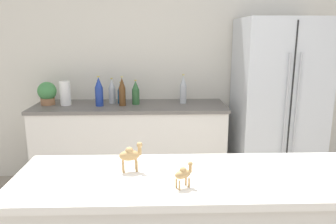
{
  "coord_description": "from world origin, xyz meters",
  "views": [
    {
      "loc": [
        -0.25,
        -1.0,
        1.65
      ],
      "look_at": [
        -0.17,
        1.41,
        1.08
      ],
      "focal_mm": 35.0,
      "sensor_mm": 36.0,
      "label": 1
    }
  ],
  "objects_px": {
    "back_bottle_5": "(112,91)",
    "potted_plant": "(47,93)",
    "camel_figurine": "(130,155)",
    "back_bottle_2": "(183,90)",
    "back_bottle_3": "(136,93)",
    "back_bottle_4": "(122,92)",
    "refrigerator": "(276,107)",
    "back_bottle_0": "(99,92)",
    "back_bottle_1": "(121,93)",
    "camel_figurine_second": "(184,173)",
    "paper_towel_roll": "(65,93)"
  },
  "relations": [
    {
      "from": "paper_towel_roll",
      "to": "back_bottle_4",
      "type": "relative_size",
      "value": 0.82
    },
    {
      "from": "paper_towel_roll",
      "to": "camel_figurine",
      "type": "distance_m",
      "value": 2.08
    },
    {
      "from": "back_bottle_0",
      "to": "back_bottle_2",
      "type": "height_order",
      "value": "back_bottle_2"
    },
    {
      "from": "back_bottle_3",
      "to": "back_bottle_5",
      "type": "distance_m",
      "value": 0.27
    },
    {
      "from": "back_bottle_0",
      "to": "back_bottle_1",
      "type": "xyz_separation_m",
      "value": [
        0.21,
        0.12,
        -0.04
      ]
    },
    {
      "from": "potted_plant",
      "to": "paper_towel_roll",
      "type": "height_order",
      "value": "paper_towel_roll"
    },
    {
      "from": "back_bottle_2",
      "to": "camel_figurine",
      "type": "height_order",
      "value": "back_bottle_2"
    },
    {
      "from": "back_bottle_0",
      "to": "back_bottle_4",
      "type": "height_order",
      "value": "back_bottle_0"
    },
    {
      "from": "back_bottle_2",
      "to": "camel_figurine_second",
      "type": "height_order",
      "value": "back_bottle_2"
    },
    {
      "from": "potted_plant",
      "to": "back_bottle_3",
      "type": "relative_size",
      "value": 0.93
    },
    {
      "from": "paper_towel_roll",
      "to": "back_bottle_0",
      "type": "xyz_separation_m",
      "value": [
        0.36,
        -0.05,
        0.02
      ]
    },
    {
      "from": "back_bottle_1",
      "to": "back_bottle_5",
      "type": "bearing_deg",
      "value": 170.83
    },
    {
      "from": "back_bottle_5",
      "to": "camel_figurine",
      "type": "height_order",
      "value": "back_bottle_5"
    },
    {
      "from": "back_bottle_0",
      "to": "back_bottle_3",
      "type": "height_order",
      "value": "back_bottle_0"
    },
    {
      "from": "camel_figurine_second",
      "to": "refrigerator",
      "type": "bearing_deg",
      "value": 60.6
    },
    {
      "from": "refrigerator",
      "to": "back_bottle_3",
      "type": "height_order",
      "value": "refrigerator"
    },
    {
      "from": "back_bottle_4",
      "to": "back_bottle_3",
      "type": "bearing_deg",
      "value": 24.37
    },
    {
      "from": "paper_towel_roll",
      "to": "camel_figurine_second",
      "type": "distance_m",
      "value": 2.35
    },
    {
      "from": "camel_figurine",
      "to": "back_bottle_0",
      "type": "bearing_deg",
      "value": 104.27
    },
    {
      "from": "back_bottle_0",
      "to": "camel_figurine_second",
      "type": "height_order",
      "value": "back_bottle_0"
    },
    {
      "from": "back_bottle_0",
      "to": "back_bottle_4",
      "type": "bearing_deg",
      "value": 1.8
    },
    {
      "from": "potted_plant",
      "to": "back_bottle_4",
      "type": "xyz_separation_m",
      "value": [
        0.79,
        -0.07,
        0.02
      ]
    },
    {
      "from": "back_bottle_1",
      "to": "camel_figurine_second",
      "type": "distance_m",
      "value": 2.22
    },
    {
      "from": "back_bottle_1",
      "to": "back_bottle_5",
      "type": "height_order",
      "value": "back_bottle_5"
    },
    {
      "from": "camel_figurine",
      "to": "back_bottle_3",
      "type": "bearing_deg",
      "value": 92.99
    },
    {
      "from": "back_bottle_1",
      "to": "back_bottle_4",
      "type": "xyz_separation_m",
      "value": [
        0.03,
        -0.11,
        0.04
      ]
    },
    {
      "from": "camel_figurine_second",
      "to": "back_bottle_1",
      "type": "bearing_deg",
      "value": 103.14
    },
    {
      "from": "back_bottle_3",
      "to": "back_bottle_4",
      "type": "height_order",
      "value": "back_bottle_4"
    },
    {
      "from": "potted_plant",
      "to": "camel_figurine",
      "type": "relative_size",
      "value": 1.67
    },
    {
      "from": "back_bottle_5",
      "to": "potted_plant",
      "type": "bearing_deg",
      "value": -175.47
    },
    {
      "from": "refrigerator",
      "to": "camel_figurine",
      "type": "distance_m",
      "value": 2.29
    },
    {
      "from": "refrigerator",
      "to": "potted_plant",
      "type": "distance_m",
      "value": 2.41
    },
    {
      "from": "back_bottle_2",
      "to": "back_bottle_5",
      "type": "relative_size",
      "value": 1.15
    },
    {
      "from": "refrigerator",
      "to": "back_bottle_3",
      "type": "distance_m",
      "value": 1.49
    },
    {
      "from": "back_bottle_2",
      "to": "back_bottle_1",
      "type": "bearing_deg",
      "value": 179.35
    },
    {
      "from": "back_bottle_1",
      "to": "camel_figurine_second",
      "type": "xyz_separation_m",
      "value": [
        0.51,
        -2.16,
        0.03
      ]
    },
    {
      "from": "back_bottle_2",
      "to": "camel_figurine_second",
      "type": "xyz_separation_m",
      "value": [
        -0.16,
        -2.16,
        -0.01
      ]
    },
    {
      "from": "potted_plant",
      "to": "camel_figurine",
      "type": "xyz_separation_m",
      "value": [
        1.03,
        -1.94,
        0.03
      ]
    },
    {
      "from": "back_bottle_2",
      "to": "camel_figurine",
      "type": "xyz_separation_m",
      "value": [
        -0.41,
        -1.97,
        0.01
      ]
    },
    {
      "from": "camel_figurine",
      "to": "back_bottle_2",
      "type": "bearing_deg",
      "value": 78.38
    },
    {
      "from": "back_bottle_3",
      "to": "back_bottle_4",
      "type": "xyz_separation_m",
      "value": [
        -0.14,
        -0.06,
        0.02
      ]
    },
    {
      "from": "refrigerator",
      "to": "camel_figurine_second",
      "type": "xyz_separation_m",
      "value": [
        -1.13,
        -2.01,
        0.16
      ]
    },
    {
      "from": "paper_towel_roll",
      "to": "camel_figurine",
      "type": "height_order",
      "value": "paper_towel_roll"
    },
    {
      "from": "back_bottle_0",
      "to": "back_bottle_5",
      "type": "xyz_separation_m",
      "value": [
        0.11,
        0.13,
        -0.02
      ]
    },
    {
      "from": "back_bottle_2",
      "to": "camel_figurine_second",
      "type": "distance_m",
      "value": 2.16
    },
    {
      "from": "potted_plant",
      "to": "back_bottle_5",
      "type": "relative_size",
      "value": 0.89
    },
    {
      "from": "camel_figurine",
      "to": "camel_figurine_second",
      "type": "xyz_separation_m",
      "value": [
        0.24,
        -0.18,
        -0.02
      ]
    },
    {
      "from": "back_bottle_5",
      "to": "back_bottle_4",
      "type": "bearing_deg",
      "value": -45.92
    },
    {
      "from": "refrigerator",
      "to": "potted_plant",
      "type": "xyz_separation_m",
      "value": [
        -2.41,
        0.12,
        0.15
      ]
    },
    {
      "from": "potted_plant",
      "to": "camel_figurine_second",
      "type": "height_order",
      "value": "potted_plant"
    }
  ]
}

